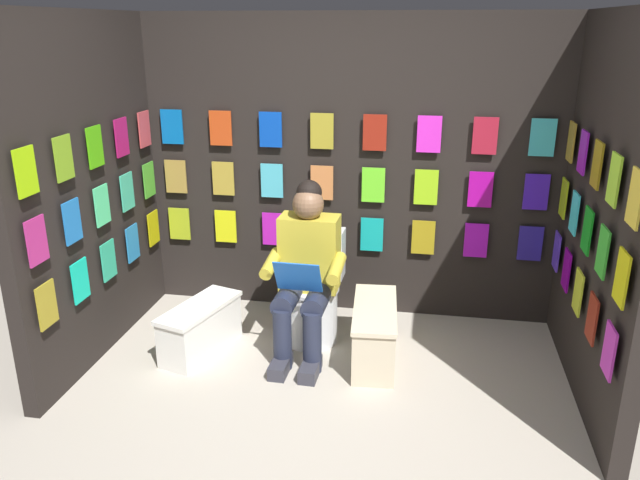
% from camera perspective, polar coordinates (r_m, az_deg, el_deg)
% --- Properties ---
extents(ground_plane, '(30.00, 30.00, 0.00)m').
position_cam_1_polar(ground_plane, '(3.54, -1.72, -18.54)').
color(ground_plane, '#B2A899').
extents(display_wall_back, '(3.20, 0.14, 2.25)m').
position_cam_1_polar(display_wall_back, '(4.72, 2.68, 6.45)').
color(display_wall_back, black).
rests_on(display_wall_back, ground).
extents(display_wall_left, '(0.14, 1.79, 2.25)m').
position_cam_1_polar(display_wall_left, '(3.91, 24.62, 1.97)').
color(display_wall_left, black).
rests_on(display_wall_left, ground).
extents(display_wall_right, '(0.14, 1.79, 2.25)m').
position_cam_1_polar(display_wall_right, '(4.36, -20.41, 4.17)').
color(display_wall_right, black).
rests_on(display_wall_right, ground).
extents(toilet, '(0.41, 0.56, 0.77)m').
position_cam_1_polar(toilet, '(4.49, -0.65, -4.99)').
color(toilet, white).
rests_on(toilet, ground).
extents(person_reading, '(0.53, 0.69, 1.19)m').
position_cam_1_polar(person_reading, '(4.18, -1.32, -2.81)').
color(person_reading, gold).
rests_on(person_reading, ground).
extents(comic_longbox_near, '(0.34, 0.78, 0.39)m').
position_cam_1_polar(comic_longbox_near, '(4.25, 4.99, -8.48)').
color(comic_longbox_near, beige).
rests_on(comic_longbox_near, ground).
extents(comic_longbox_far, '(0.44, 0.72, 0.35)m').
position_cam_1_polar(comic_longbox_far, '(4.42, -10.87, -7.93)').
color(comic_longbox_far, white).
rests_on(comic_longbox_far, ground).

